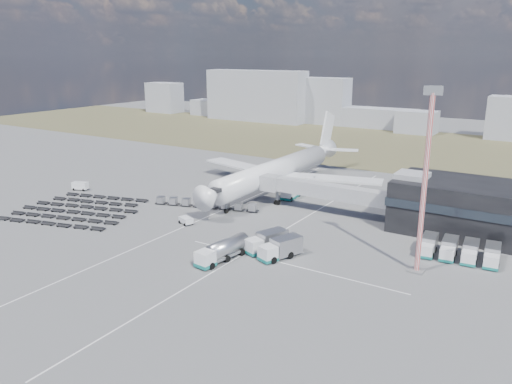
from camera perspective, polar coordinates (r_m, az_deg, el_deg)
The scene contains 16 objects.
ground at distance 102.69m, azimuth -6.33°, elevation -3.72°, with size 420.00×420.00×0.00m, color #565659.
grass_strip at distance 198.07m, azimuth 13.93°, elevation 5.28°, with size 420.00×90.00×0.01m, color #4D442E.
lane_markings at distance 99.54m, azimuth -0.83°, elevation -4.25°, with size 47.12×110.00×0.01m.
terminal at distance 104.20m, azimuth 23.72°, elevation -1.66°, with size 30.40×16.40×11.00m.
jet_bridge at distance 109.72m, azimuth 6.84°, elevation 0.29°, with size 30.30×3.80×7.05m.
airliner at distance 127.07m, azimuth 2.71°, elevation 2.60°, with size 51.59×64.53×17.62m.
skyline at distance 242.32m, azimuth 11.16°, elevation 9.54°, with size 288.26×21.24×25.57m.
fuel_tanker at distance 84.66m, azimuth -3.85°, elevation -6.66°, with size 4.11×11.15×3.52m.
pushback_tug at distance 103.11m, azimuth -8.00°, elevation -3.28°, with size 3.15×1.77×1.43m, color silver.
utility_van at distance 134.96m, azimuth -19.44°, elevation 0.64°, with size 3.93×1.78×2.13m, color silver.
catering_truck at distance 120.44m, azimuth 4.04°, elevation 0.04°, with size 3.32×7.00×3.12m.
service_trucks_near at distance 86.88m, azimuth 2.00°, elevation -6.06°, with size 9.06×9.82×3.21m.
service_trucks_far at distance 91.97m, azimuth 22.23°, elevation -6.17°, with size 13.04×7.96×2.77m.
uld_row at distance 113.09m, azimuth -5.78°, elevation -1.35°, with size 24.03×8.56×1.66m.
baggage_dollies at distance 117.60m, azimuth -19.72°, elevation -1.88°, with size 29.77×27.46×0.69m.
floodlight_mast at distance 80.17m, azimuth 18.72°, elevation 0.96°, with size 2.79×2.26×29.24m.
Camera 1 is at (61.03, -75.40, 33.70)m, focal length 35.00 mm.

